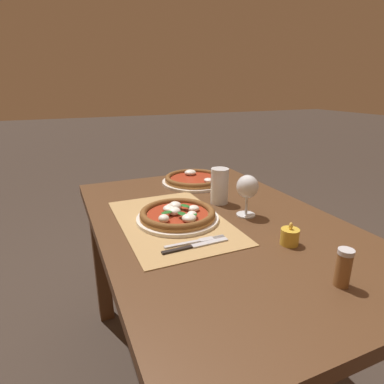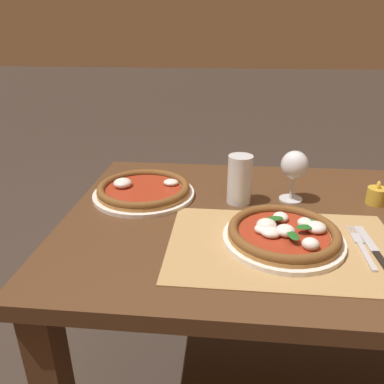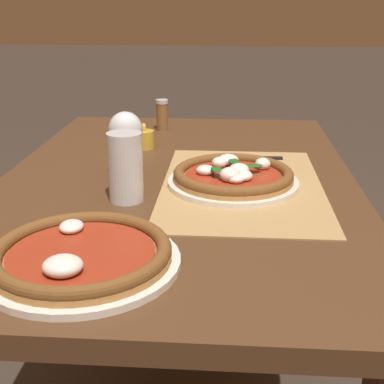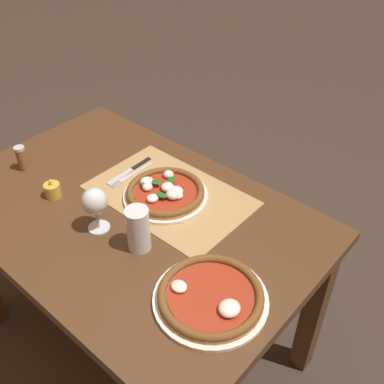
{
  "view_description": "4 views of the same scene",
  "coord_description": "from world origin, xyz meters",
  "px_view_note": "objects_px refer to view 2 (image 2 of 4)",
  "views": [
    {
      "loc": [
        0.93,
        -0.5,
        1.2
      ],
      "look_at": [
        -0.21,
        -0.01,
        0.78
      ],
      "focal_mm": 30.0,
      "sensor_mm": 36.0,
      "label": 1
    },
    {
      "loc": [
        -0.2,
        -0.94,
        1.22
      ],
      "look_at": [
        -0.29,
        0.01,
        0.8
      ],
      "focal_mm": 35.0,
      "sensor_mm": 36.0,
      "label": 2
    },
    {
      "loc": [
        -1.19,
        -0.12,
        1.15
      ],
      "look_at": [
        -0.19,
        -0.05,
        0.77
      ],
      "focal_mm": 50.0,
      "sensor_mm": 36.0,
      "label": 3
    },
    {
      "loc": [
        -0.92,
        0.72,
        1.73
      ],
      "look_at": [
        -0.18,
        -0.12,
        0.84
      ],
      "focal_mm": 42.0,
      "sensor_mm": 36.0,
      "label": 4
    }
  ],
  "objects_px": {
    "knife": "(373,249)",
    "votive_candle": "(376,196)",
    "pizza_far": "(144,190)",
    "wine_glass": "(295,167)",
    "fork": "(361,246)",
    "pint_glass": "(240,180)",
    "pizza_near": "(284,234)"
  },
  "relations": [
    {
      "from": "pizza_near",
      "to": "pizza_far",
      "type": "relative_size",
      "value": 0.93
    },
    {
      "from": "pizza_far",
      "to": "wine_glass",
      "type": "relative_size",
      "value": 2.03
    },
    {
      "from": "pizza_far",
      "to": "fork",
      "type": "height_order",
      "value": "pizza_far"
    },
    {
      "from": "pizza_far",
      "to": "votive_candle",
      "type": "distance_m",
      "value": 0.7
    },
    {
      "from": "wine_glass",
      "to": "fork",
      "type": "bearing_deg",
      "value": -64.06
    },
    {
      "from": "fork",
      "to": "wine_glass",
      "type": "bearing_deg",
      "value": 115.94
    },
    {
      "from": "pizza_near",
      "to": "wine_glass",
      "type": "xyz_separation_m",
      "value": [
        0.05,
        0.25,
        0.08
      ]
    },
    {
      "from": "pizza_near",
      "to": "fork",
      "type": "distance_m",
      "value": 0.18
    },
    {
      "from": "knife",
      "to": "votive_candle",
      "type": "bearing_deg",
      "value": 70.7
    },
    {
      "from": "votive_candle",
      "to": "fork",
      "type": "bearing_deg",
      "value": -114.72
    },
    {
      "from": "pint_glass",
      "to": "fork",
      "type": "bearing_deg",
      "value": -39.05
    },
    {
      "from": "pizza_far",
      "to": "wine_glass",
      "type": "distance_m",
      "value": 0.46
    },
    {
      "from": "knife",
      "to": "votive_candle",
      "type": "xyz_separation_m",
      "value": [
        0.09,
        0.27,
        0.02
      ]
    },
    {
      "from": "fork",
      "to": "knife",
      "type": "height_order",
      "value": "knife"
    },
    {
      "from": "pint_glass",
      "to": "votive_candle",
      "type": "bearing_deg",
      "value": 3.75
    },
    {
      "from": "votive_candle",
      "to": "knife",
      "type": "bearing_deg",
      "value": -109.3
    },
    {
      "from": "pint_glass",
      "to": "pizza_far",
      "type": "bearing_deg",
      "value": 176.67
    },
    {
      "from": "wine_glass",
      "to": "votive_candle",
      "type": "xyz_separation_m",
      "value": [
        0.25,
        -0.0,
        -0.08
      ]
    },
    {
      "from": "pint_glass",
      "to": "fork",
      "type": "xyz_separation_m",
      "value": [
        0.29,
        -0.23,
        -0.06
      ]
    },
    {
      "from": "wine_glass",
      "to": "knife",
      "type": "relative_size",
      "value": 0.72
    },
    {
      "from": "pizza_near",
      "to": "pizza_far",
      "type": "height_order",
      "value": "pizza_near"
    },
    {
      "from": "fork",
      "to": "votive_candle",
      "type": "distance_m",
      "value": 0.29
    },
    {
      "from": "pizza_near",
      "to": "knife",
      "type": "distance_m",
      "value": 0.21
    },
    {
      "from": "knife",
      "to": "pint_glass",
      "type": "bearing_deg",
      "value": 141.93
    },
    {
      "from": "knife",
      "to": "votive_candle",
      "type": "relative_size",
      "value": 2.99
    },
    {
      "from": "wine_glass",
      "to": "fork",
      "type": "relative_size",
      "value": 0.77
    },
    {
      "from": "wine_glass",
      "to": "votive_candle",
      "type": "height_order",
      "value": "wine_glass"
    },
    {
      "from": "knife",
      "to": "votive_candle",
      "type": "distance_m",
      "value": 0.29
    },
    {
      "from": "pizza_near",
      "to": "wine_glass",
      "type": "distance_m",
      "value": 0.27
    },
    {
      "from": "fork",
      "to": "pizza_far",
      "type": "bearing_deg",
      "value": 156.74
    },
    {
      "from": "votive_candle",
      "to": "pizza_near",
      "type": "bearing_deg",
      "value": -140.37
    },
    {
      "from": "fork",
      "to": "knife",
      "type": "bearing_deg",
      "value": -24.52
    }
  ]
}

